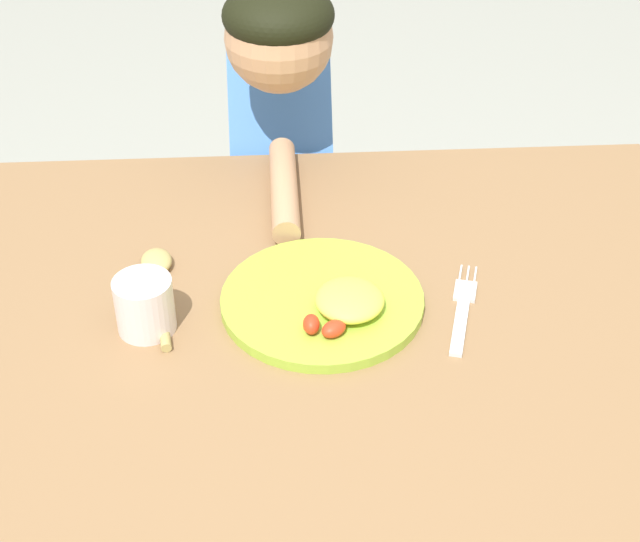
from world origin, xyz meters
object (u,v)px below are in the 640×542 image
at_px(plate, 327,301).
at_px(person, 282,187).
at_px(fork, 462,310).
at_px(drinking_cup, 145,305).
at_px(spoon, 158,278).

height_order(plate, person, person).
height_order(fork, drinking_cup, drinking_cup).
bearing_deg(person, drinking_cup, 70.77).
xyz_separation_m(spoon, drinking_cup, (-0.01, -0.10, 0.03)).
height_order(plate, spoon, plate).
relative_size(fork, drinking_cup, 2.50).
bearing_deg(spoon, fork, -110.08).
bearing_deg(spoon, drinking_cup, 167.32).
distance_m(fork, drinking_cup, 0.42).
xyz_separation_m(plate, spoon, (-0.23, 0.07, -0.00)).
bearing_deg(plate, fork, -5.50).
relative_size(spoon, drinking_cup, 2.84).
bearing_deg(fork, drinking_cup, 106.58).
xyz_separation_m(fork, person, (-0.23, 0.53, -0.13)).
relative_size(spoon, person, 0.22).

